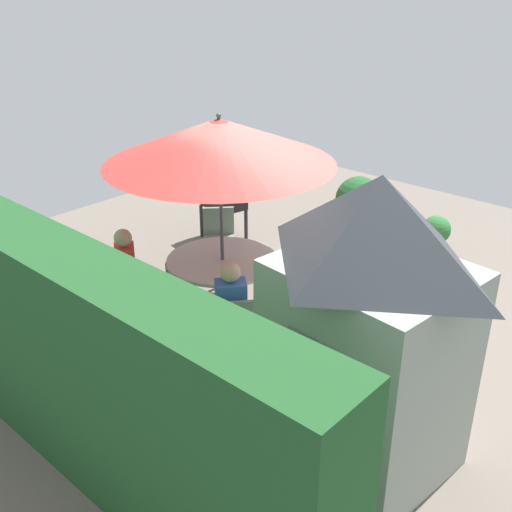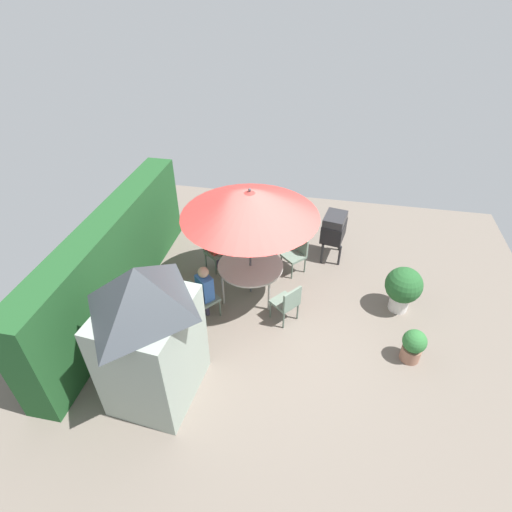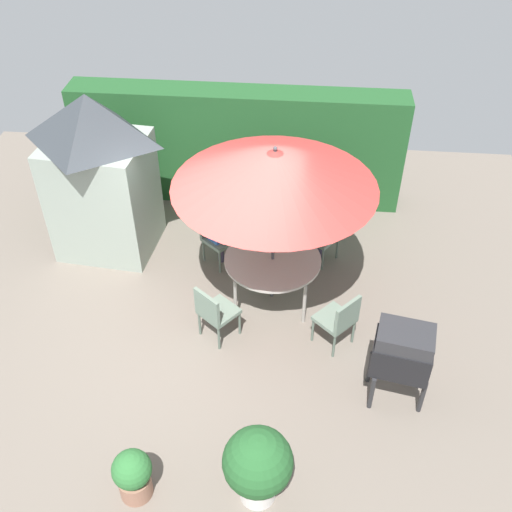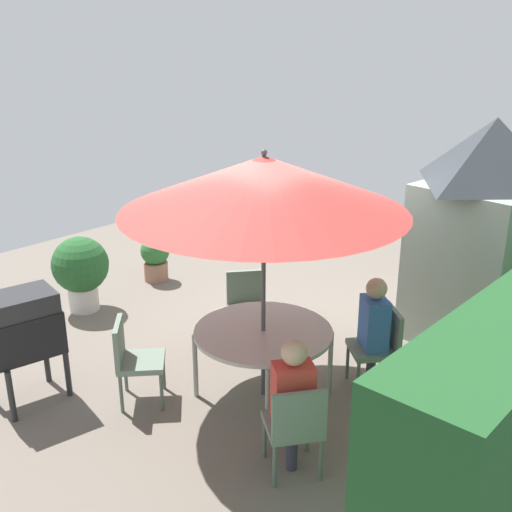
# 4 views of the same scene
# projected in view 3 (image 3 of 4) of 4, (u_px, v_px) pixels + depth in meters

# --- Properties ---
(ground_plane) EXTENTS (11.00, 11.00, 0.00)m
(ground_plane) POSITION_uv_depth(u_px,v_px,m) (211.00, 330.00, 8.59)
(ground_plane) COLOR #6B6056
(hedge_backdrop) EXTENTS (5.83, 0.63, 2.09)m
(hedge_backdrop) POSITION_uv_depth(u_px,v_px,m) (238.00, 146.00, 10.59)
(hedge_backdrop) COLOR #1E4C23
(hedge_backdrop) RESTS_ON ground
(garden_shed) EXTENTS (1.69, 1.49, 2.71)m
(garden_shed) POSITION_uv_depth(u_px,v_px,m) (100.00, 174.00, 9.23)
(garden_shed) COLOR gray
(garden_shed) RESTS_ON ground
(patio_table) EXTENTS (1.42, 1.42, 0.75)m
(patio_table) POSITION_uv_depth(u_px,v_px,m) (273.00, 261.00, 8.68)
(patio_table) COLOR #B2ADA3
(patio_table) RESTS_ON ground
(patio_umbrella) EXTENTS (2.77, 2.77, 2.60)m
(patio_umbrella) POSITION_uv_depth(u_px,v_px,m) (275.00, 169.00, 7.67)
(patio_umbrella) COLOR #4C4C51
(patio_umbrella) RESTS_ON ground
(bbq_grill) EXTENTS (0.78, 0.62, 1.20)m
(bbq_grill) POSITION_uv_depth(u_px,v_px,m) (402.00, 352.00, 7.16)
(bbq_grill) COLOR black
(bbq_grill) RESTS_ON ground
(chair_near_shed) EXTENTS (0.65, 0.65, 0.90)m
(chair_near_shed) POSITION_uv_depth(u_px,v_px,m) (325.00, 231.00, 9.54)
(chair_near_shed) COLOR slate
(chair_near_shed) RESTS_ON ground
(chair_far_side) EXTENTS (0.65, 0.65, 0.90)m
(chair_far_side) POSITION_uv_depth(u_px,v_px,m) (217.00, 233.00, 9.49)
(chair_far_side) COLOR slate
(chair_far_side) RESTS_ON ground
(chair_toward_hedge) EXTENTS (0.65, 0.65, 0.90)m
(chair_toward_hedge) POSITION_uv_depth(u_px,v_px,m) (214.00, 311.00, 8.15)
(chair_toward_hedge) COLOR slate
(chair_toward_hedge) RESTS_ON ground
(chair_toward_house) EXTENTS (0.65, 0.65, 0.90)m
(chair_toward_house) POSITION_uv_depth(u_px,v_px,m) (340.00, 319.00, 8.04)
(chair_toward_house) COLOR slate
(chair_toward_house) RESTS_ON ground
(potted_plant_by_shed) EXTENTS (0.76, 0.76, 1.04)m
(potted_plant_by_shed) POSITION_uv_depth(u_px,v_px,m) (258.00, 465.00, 6.27)
(potted_plant_by_shed) COLOR silver
(potted_plant_by_shed) RESTS_ON ground
(potted_plant_by_grill) EXTENTS (0.44, 0.44, 0.70)m
(potted_plant_by_grill) POSITION_uv_depth(u_px,v_px,m) (133.00, 474.00, 6.44)
(potted_plant_by_grill) COLOR #936651
(potted_plant_by_grill) RESTS_ON ground
(person_in_red) EXTENTS (0.42, 0.40, 1.26)m
(person_in_red) POSITION_uv_depth(u_px,v_px,m) (323.00, 220.00, 9.32)
(person_in_red) COLOR #CC3D33
(person_in_red) RESTS_ON ground
(person_in_blue) EXTENTS (0.40, 0.41, 1.26)m
(person_in_blue) POSITION_uv_depth(u_px,v_px,m) (220.00, 223.00, 9.27)
(person_in_blue) COLOR #3866B2
(person_in_blue) RESTS_ON ground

